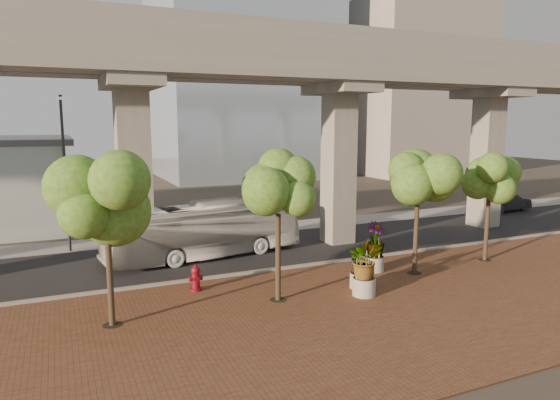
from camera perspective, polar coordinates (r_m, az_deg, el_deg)
name	(u,v)px	position (r m, az deg, el deg)	size (l,w,h in m)	color
ground	(259,261)	(26.84, -2.41, -7.02)	(160.00, 160.00, 0.00)	#383128
brick_plaza	(335,312)	(20.00, 6.32, -12.64)	(70.00, 13.00, 0.06)	brown
asphalt_road	(246,252)	(28.64, -3.90, -5.97)	(90.00, 8.00, 0.04)	black
curb_strip	(274,270)	(25.05, -0.70, -7.99)	(70.00, 0.25, 0.16)	gray
far_sidewalk	(218,233)	(33.71, -7.14, -3.73)	(90.00, 3.00, 0.06)	gray
transit_viaduct	(245,123)	(27.68, -4.06, 8.73)	(72.00, 5.60, 12.40)	gray
midrise_block	(409,90)	(76.67, 14.57, 12.08)	(18.00, 16.00, 24.00)	gray
transit_bus	(204,231)	(27.52, -8.65, -3.47)	(2.55, 10.85, 3.02)	silver
parked_car	(505,202)	(45.31, 24.37, -0.24)	(1.65, 4.77, 1.57)	black
fire_hydrant	(196,278)	(22.33, -9.61, -8.79)	(0.58, 0.52, 1.16)	maroon
planter_front	(365,262)	(21.48, 9.65, -7.00)	(2.18, 2.18, 2.40)	#A8A397
planter_right	(375,242)	(25.02, 10.81, -4.69)	(2.30, 2.30, 2.46)	#9C968D
planter_left	(360,260)	(22.43, 9.15, -6.74)	(1.94, 1.94, 2.13)	gray
street_tree_far_west	(106,203)	(18.45, -19.28, -0.37)	(4.08, 4.08, 6.36)	#403524
street_tree_near_west	(278,190)	(19.98, -0.22, 1.15)	(3.39, 3.39, 6.17)	#403524
street_tree_near_east	(418,182)	(24.56, 15.52, 2.04)	(3.96, 3.96, 6.33)	#403524
street_tree_far_east	(490,179)	(28.24, 22.87, 2.21)	(3.27, 3.27, 5.87)	#403524
streetlamp_west	(65,163)	(30.22, -23.40, 3.89)	(0.43, 1.27, 8.75)	#2C2C31
streetlamp_east	(336,154)	(35.06, 6.47, 5.20)	(0.44, 1.27, 8.79)	#2C2B30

